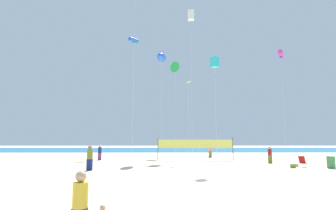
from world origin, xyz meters
TOP-DOWN VIEW (x-y plane):
  - ground_plane at (0.00, 0.00)m, footprint 120.00×120.00m
  - ocean_band at (0.00, 35.93)m, footprint 120.00×20.00m
  - mother_figure at (-3.51, -10.23)m, footprint 0.37×0.37m
  - beachgoer_olive_shirt at (-7.06, 3.09)m, footprint 0.42×0.42m
  - beachgoer_maroon_shirt at (8.56, 8.81)m, footprint 0.36×0.36m
  - beachgoer_coral_shirt at (3.99, 15.84)m, footprint 0.38×0.38m
  - beachgoer_navy_shirt at (-8.53, 12.02)m, footprint 0.37×0.37m
  - folding_beach_chair at (9.85, 5.17)m, footprint 0.52×0.65m
  - trash_barrel at (11.70, 4.41)m, footprint 0.60×0.60m
  - volleyball_net at (1.73, 11.81)m, footprint 8.09×0.36m
  - beach_handbag at (8.74, 4.60)m, footprint 0.38×0.19m
  - kite_lime_diamond at (0.87, 10.02)m, footprint 0.50×0.49m
  - kite_green_delta at (-0.07, 19.68)m, footprint 1.49×1.20m
  - kite_blue_inflatable at (-1.90, 11.98)m, footprint 1.20×2.92m
  - kite_cyan_box at (2.56, 4.06)m, footprint 0.69×0.69m
  - kite_white_box at (2.10, 18.77)m, footprint 0.93×0.93m
  - kite_magenta_tube at (12.76, 14.70)m, footprint 1.58×2.45m
  - kite_blue_tube at (-6.09, 19.81)m, footprint 1.39×1.46m

SIDE VIEW (x-z plane):
  - ground_plane at x=0.00m, z-range 0.00..0.00m
  - ocean_band at x=0.00m, z-range 0.00..0.01m
  - beach_handbag at x=8.74m, z-range 0.00..0.31m
  - folding_beach_chair at x=9.85m, z-range 0.02..0.91m
  - trash_barrel at x=11.70m, z-range 0.00..0.93m
  - beachgoer_maroon_shirt at x=8.56m, z-range 0.05..1.64m
  - mother_figure at x=-3.51m, z-range 0.06..1.68m
  - beachgoer_navy_shirt at x=-8.53m, z-range 0.06..1.69m
  - beachgoer_coral_shirt at x=3.99m, z-range 0.06..1.72m
  - beachgoer_olive_shirt at x=-7.06m, z-range 0.06..1.90m
  - volleyball_net at x=1.73m, z-range 0.44..2.84m
  - kite_lime_diamond at x=0.87m, z-range 3.81..12.09m
  - kite_cyan_box at x=2.56m, z-range 4.03..12.95m
  - kite_blue_inflatable at x=-1.90m, z-range 5.28..17.37m
  - kite_green_delta at x=-0.07m, z-range 5.74..18.80m
  - kite_magenta_tube at x=12.76m, z-range 6.13..19.01m
  - kite_blue_tube at x=-6.09m, z-range 7.95..24.56m
  - kite_white_box at x=2.10m, z-range 9.42..29.67m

